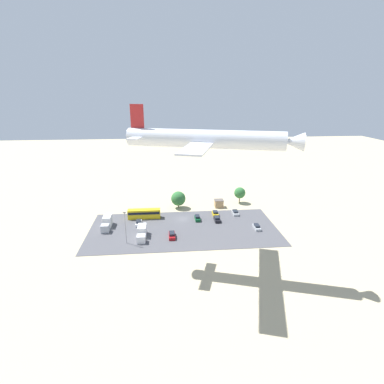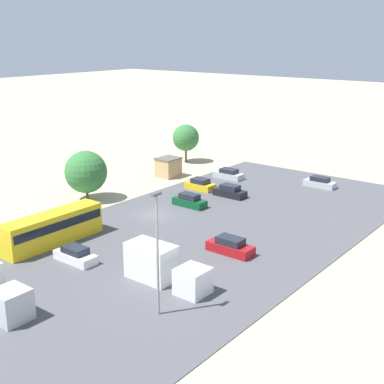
{
  "view_description": "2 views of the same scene",
  "coord_description": "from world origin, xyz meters",
  "px_view_note": "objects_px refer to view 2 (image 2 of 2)",
  "views": [
    {
      "loc": [
        5.49,
        97.03,
        42.15
      ],
      "look_at": [
        -1.75,
        18.71,
        16.19
      ],
      "focal_mm": 28.0,
      "sensor_mm": 36.0,
      "label": 1
    },
    {
      "loc": [
        45.06,
        41.44,
        21.05
      ],
      "look_at": [
        -2.06,
        4.2,
        3.23
      ],
      "focal_mm": 50.0,
      "sensor_mm": 36.0,
      "label": 2
    }
  ],
  "objects_px": {
    "parked_car_2": "(230,246)",
    "parked_car_6": "(190,201)",
    "shed_building": "(168,167)",
    "parked_truck_1": "(163,267)",
    "parked_car_3": "(75,255)",
    "bus": "(53,227)",
    "parked_car_4": "(320,183)",
    "parked_car_5": "(230,192)",
    "parked_car_1": "(200,185)",
    "parked_car_0": "(229,174)"
  },
  "relations": [
    {
      "from": "parked_car_2",
      "to": "parked_car_0",
      "type": "bearing_deg",
      "value": -145.17
    },
    {
      "from": "parked_car_0",
      "to": "parked_car_6",
      "type": "relative_size",
      "value": 1.01
    },
    {
      "from": "parked_car_2",
      "to": "parked_car_5",
      "type": "bearing_deg",
      "value": -145.5
    },
    {
      "from": "bus",
      "to": "parked_car_5",
      "type": "relative_size",
      "value": 2.58
    },
    {
      "from": "parked_car_1",
      "to": "parked_car_0",
      "type": "bearing_deg",
      "value": -177.96
    },
    {
      "from": "parked_car_3",
      "to": "parked_car_4",
      "type": "distance_m",
      "value": 39.31
    },
    {
      "from": "parked_car_3",
      "to": "parked_car_0",
      "type": "bearing_deg",
      "value": -170.2
    },
    {
      "from": "parked_car_5",
      "to": "parked_car_4",
      "type": "bearing_deg",
      "value": -31.89
    },
    {
      "from": "shed_building",
      "to": "parked_car_1",
      "type": "bearing_deg",
      "value": 71.6
    },
    {
      "from": "shed_building",
      "to": "parked_car_0",
      "type": "bearing_deg",
      "value": 120.28
    },
    {
      "from": "parked_car_5",
      "to": "parked_truck_1",
      "type": "xyz_separation_m",
      "value": [
        25.09,
        10.06,
        0.83
      ]
    },
    {
      "from": "parked_car_2",
      "to": "parked_car_6",
      "type": "bearing_deg",
      "value": -126.36
    },
    {
      "from": "parked_car_0",
      "to": "parked_car_4",
      "type": "distance_m",
      "value": 13.51
    },
    {
      "from": "parked_car_6",
      "to": "parked_truck_1",
      "type": "xyz_separation_m",
      "value": [
        18.41,
        11.67,
        0.81
      ]
    },
    {
      "from": "parked_car_3",
      "to": "parked_car_1",
      "type": "bearing_deg",
      "value": -168.13
    },
    {
      "from": "parked_car_4",
      "to": "parked_car_5",
      "type": "xyz_separation_m",
      "value": [
        11.85,
        -7.37,
        0.06
      ]
    },
    {
      "from": "parked_car_2",
      "to": "parked_car_4",
      "type": "height_order",
      "value": "parked_car_2"
    },
    {
      "from": "parked_car_5",
      "to": "parked_car_6",
      "type": "bearing_deg",
      "value": 166.44
    },
    {
      "from": "parked_car_4",
      "to": "bus",
      "type": "bearing_deg",
      "value": 161.69
    },
    {
      "from": "shed_building",
      "to": "bus",
      "type": "height_order",
      "value": "bus"
    },
    {
      "from": "shed_building",
      "to": "parked_truck_1",
      "type": "xyz_separation_m",
      "value": [
        28.09,
        23.55,
        0.09
      ]
    },
    {
      "from": "shed_building",
      "to": "parked_car_4",
      "type": "xyz_separation_m",
      "value": [
        -8.85,
        20.86,
        -0.8
      ]
    },
    {
      "from": "parked_car_1",
      "to": "parked_truck_1",
      "type": "bearing_deg",
      "value": 31.08
    },
    {
      "from": "bus",
      "to": "parked_truck_1",
      "type": "distance_m",
      "value": 14.97
    },
    {
      "from": "parked_car_6",
      "to": "parked_truck_1",
      "type": "bearing_deg",
      "value": -147.62
    },
    {
      "from": "parked_truck_1",
      "to": "parked_car_6",
      "type": "bearing_deg",
      "value": -147.62
    },
    {
      "from": "bus",
      "to": "parked_car_6",
      "type": "bearing_deg",
      "value": 79.95
    },
    {
      "from": "parked_car_3",
      "to": "parked_truck_1",
      "type": "xyz_separation_m",
      "value": [
        -1.76,
        9.58,
        0.87
      ]
    },
    {
      "from": "shed_building",
      "to": "bus",
      "type": "relative_size",
      "value": 0.31
    },
    {
      "from": "shed_building",
      "to": "parked_car_6",
      "type": "relative_size",
      "value": 0.78
    },
    {
      "from": "bus",
      "to": "parked_car_4",
      "type": "height_order",
      "value": "bus"
    },
    {
      "from": "shed_building",
      "to": "parked_car_0",
      "type": "height_order",
      "value": "shed_building"
    },
    {
      "from": "shed_building",
      "to": "parked_car_3",
      "type": "relative_size",
      "value": 0.77
    },
    {
      "from": "parked_car_4",
      "to": "parked_truck_1",
      "type": "distance_m",
      "value": 37.04
    },
    {
      "from": "parked_car_2",
      "to": "parked_car_3",
      "type": "bearing_deg",
      "value": -43.78
    },
    {
      "from": "parked_car_0",
      "to": "parked_car_1",
      "type": "distance_m",
      "value": 7.43
    },
    {
      "from": "shed_building",
      "to": "parked_truck_1",
      "type": "height_order",
      "value": "parked_truck_1"
    },
    {
      "from": "parked_car_2",
      "to": "parked_car_5",
      "type": "xyz_separation_m",
      "value": [
        -15.93,
        -10.95,
        -0.02
      ]
    },
    {
      "from": "parked_car_5",
      "to": "parked_car_6",
      "type": "distance_m",
      "value": 6.87
    },
    {
      "from": "parked_car_0",
      "to": "parked_truck_1",
      "type": "bearing_deg",
      "value": 25.37
    },
    {
      "from": "parked_car_4",
      "to": "parked_car_6",
      "type": "distance_m",
      "value": 20.6
    },
    {
      "from": "parked_car_3",
      "to": "parked_truck_1",
      "type": "distance_m",
      "value": 9.78
    },
    {
      "from": "bus",
      "to": "parked_car_4",
      "type": "bearing_deg",
      "value": 71.69
    },
    {
      "from": "bus",
      "to": "parked_car_6",
      "type": "distance_m",
      "value": 18.9
    },
    {
      "from": "parked_car_2",
      "to": "parked_car_6",
      "type": "relative_size",
      "value": 1.08
    },
    {
      "from": "bus",
      "to": "parked_car_6",
      "type": "xyz_separation_m",
      "value": [
        -18.58,
        3.29,
        -1.09
      ]
    },
    {
      "from": "parked_car_0",
      "to": "shed_building",
      "type": "bearing_deg",
      "value": -59.72
    },
    {
      "from": "shed_building",
      "to": "parked_car_5",
      "type": "bearing_deg",
      "value": 77.46
    },
    {
      "from": "parked_car_4",
      "to": "parked_car_2",
      "type": "bearing_deg",
      "value": -172.67
    },
    {
      "from": "parked_car_0",
      "to": "parked_car_5",
      "type": "distance_m",
      "value": 9.43
    }
  ]
}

